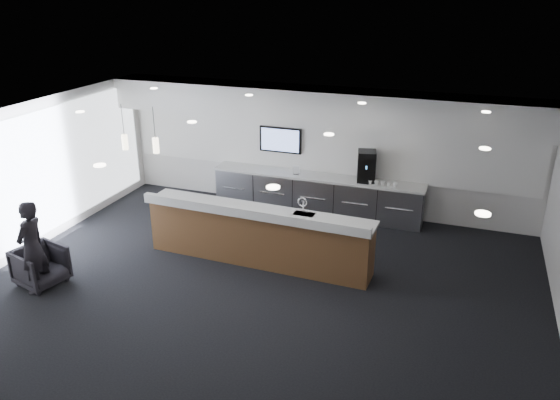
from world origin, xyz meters
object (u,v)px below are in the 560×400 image
(armchair, at_px, (41,266))
(lounge_guest, at_px, (32,248))
(service_counter, at_px, (258,235))
(coffee_machine, at_px, (366,166))

(armchair, relative_size, lounge_guest, 0.47)
(service_counter, distance_m, armchair, 4.04)
(armchair, bearing_deg, lounge_guest, -141.30)
(service_counter, height_order, armchair, service_counter)
(armchair, distance_m, lounge_guest, 0.54)
(service_counter, relative_size, lounge_guest, 2.69)
(armchair, height_order, lounge_guest, lounge_guest)
(coffee_machine, bearing_deg, armchair, -147.82)
(armchair, bearing_deg, service_counter, -44.29)
(coffee_machine, bearing_deg, service_counter, -131.47)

